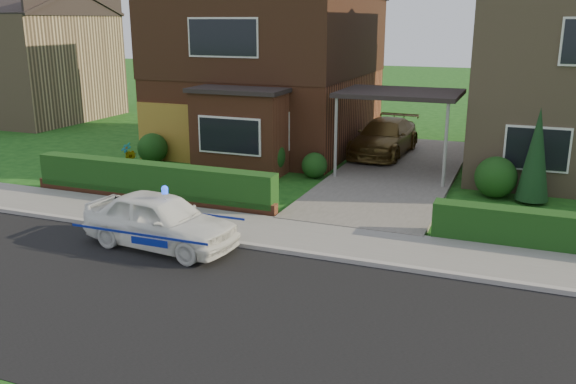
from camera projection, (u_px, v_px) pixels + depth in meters
The scene contains 21 objects.
ground at pixel (262, 321), 10.43m from camera, with size 120.00×120.00×0.00m, color #144311.
road at pixel (262, 321), 10.43m from camera, with size 60.00×6.00×0.02m, color black.
kerb at pixel (320, 256), 13.14m from camera, with size 60.00×0.16×0.12m, color #9E9993.
sidewalk at pixel (334, 241), 14.08m from camera, with size 60.00×2.00×0.10m, color slate.
driveway at pixel (396, 173), 20.25m from camera, with size 3.80×12.00×0.12m, color #666059.
house_left at pixel (270, 50), 23.87m from camera, with size 7.50×9.53×7.25m.
carport_link at pixel (400, 95), 19.50m from camera, with size 3.80×3.00×2.77m.
garage_door at pixel (165, 132), 21.97m from camera, with size 2.20×0.10×2.10m, color olive.
dwarf_wall at pixel (150, 196), 17.17m from camera, with size 7.70×0.25×0.36m, color brown.
hedge_left at pixel (154, 201), 17.35m from camera, with size 7.50×0.55×0.90m, color black.
shrub_left_far at pixel (153, 148), 21.78m from camera, with size 1.08×1.08×1.08m, color black.
shrub_left_mid at pixel (266, 156), 19.98m from camera, with size 1.32×1.32×1.32m, color black.
shrub_left_near at pixel (314, 165), 19.75m from camera, with size 0.84×0.84×0.84m, color black.
shrub_right_near at pixel (496, 177), 17.54m from camera, with size 1.20×1.20×1.20m, color black.
conifer_a at pixel (536, 158), 16.81m from camera, with size 0.90×0.90×2.60m, color black.
neighbour_left at pixel (31, 68), 31.10m from camera, with size 6.50×7.00×5.20m, color #8E7557.
police_car at pixel (160, 221), 13.66m from camera, with size 3.38×3.80×1.42m.
driveway_car at pixel (384, 137), 22.63m from camera, with size 1.81×4.44×1.29m, color brown.
potted_plant_a at pixel (127, 155), 21.25m from camera, with size 0.44×0.30×0.84m, color gray.
potted_plant_b at pixel (129, 163), 20.13m from camera, with size 0.46×0.37×0.83m, color gray.
potted_plant_c at pixel (182, 184), 17.52m from camera, with size 0.46×0.46×0.82m, color gray.
Camera 1 is at (3.88, -8.60, 4.98)m, focal length 38.00 mm.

